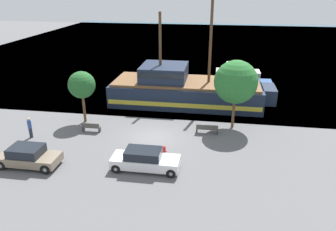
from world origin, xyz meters
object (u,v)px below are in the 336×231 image
at_px(pirate_ship, 184,90).
at_px(bench_promenade_west, 207,129).
at_px(parked_car_curb_front, 145,160).
at_px(pedestrian_walking_near, 30,127).
at_px(moored_boat_dockside, 237,72).
at_px(parked_car_curb_mid, 28,156).
at_px(fire_hydrant, 164,150).
at_px(moored_boat_outer, 240,82).
at_px(bench_promenade_east, 91,127).

relative_size(pirate_ship, bench_promenade_west, 9.07).
bearing_deg(bench_promenade_west, pirate_ship, 110.72).
distance_m(pirate_ship, parked_car_curb_front, 13.91).
xyz_separation_m(parked_car_curb_front, pedestrian_walking_near, (-10.56, 3.44, 0.17)).
bearing_deg(parked_car_curb_front, pirate_ship, 84.95).
xyz_separation_m(moored_boat_dockside, parked_car_curb_mid, (-15.42, -25.75, -0.02)).
relative_size(parked_car_curb_mid, pedestrian_walking_near, 2.40).
relative_size(moored_boat_dockside, fire_hydrant, 7.63).
bearing_deg(fire_hydrant, parked_car_curb_front, -114.36).
distance_m(pirate_ship, pedestrian_walking_near, 15.72).
height_order(bench_promenade_west, pedestrian_walking_near, pedestrian_walking_near).
relative_size(pirate_ship, moored_boat_outer, 2.35).
relative_size(moored_boat_outer, pedestrian_walking_near, 4.04).
distance_m(moored_boat_outer, parked_car_curb_front, 21.86).
height_order(pirate_ship, bench_promenade_west, pirate_ship).
xyz_separation_m(bench_promenade_west, pedestrian_walking_near, (-14.56, -3.05, 0.47)).
height_order(fire_hydrant, bench_promenade_east, bench_promenade_east).
distance_m(moored_boat_outer, parked_car_curb_mid, 26.49).
bearing_deg(bench_promenade_west, moored_boat_outer, 76.24).
xyz_separation_m(parked_car_curb_front, bench_promenade_west, (4.00, 6.50, -0.30)).
height_order(parked_car_curb_mid, bench_promenade_east, parked_car_curb_mid).
bearing_deg(parked_car_curb_mid, pirate_ship, 57.15).
relative_size(moored_boat_outer, bench_promenade_west, 3.87).
relative_size(moored_boat_dockside, bench_promenade_west, 3.12).
xyz_separation_m(bench_promenade_east, bench_promenade_west, (9.99, 1.20, 0.01)).
xyz_separation_m(moored_boat_outer, bench_promenade_east, (-13.43, -15.26, -0.31)).
bearing_deg(bench_promenade_east, pedestrian_walking_near, -157.88).
height_order(moored_boat_dockside, parked_car_curb_front, moored_boat_dockside).
height_order(pirate_ship, fire_hydrant, pirate_ship).
height_order(moored_boat_dockside, parked_car_curb_mid, moored_boat_dockside).
xyz_separation_m(moored_boat_dockside, moored_boat_outer, (0.25, -4.39, -0.02)).
height_order(bench_promenade_east, bench_promenade_west, same).
height_order(moored_boat_outer, bench_promenade_west, moored_boat_outer).
xyz_separation_m(pirate_ship, parked_car_curb_front, (-1.22, -13.83, -0.77)).
distance_m(moored_boat_outer, pedestrian_walking_near, 24.84).
bearing_deg(parked_car_curb_front, bench_promenade_west, 58.40).
bearing_deg(moored_boat_dockside, parked_car_curb_mid, -120.91).
bearing_deg(bench_promenade_west, parked_car_curb_mid, -149.14).
height_order(fire_hydrant, bench_promenade_west, bench_promenade_west).
bearing_deg(fire_hydrant, pedestrian_walking_near, 173.76).
bearing_deg(bench_promenade_west, bench_promenade_east, -173.18).
xyz_separation_m(pirate_ship, pedestrian_walking_near, (-11.78, -10.39, -0.60)).
height_order(fire_hydrant, pedestrian_walking_near, pedestrian_walking_near).
bearing_deg(moored_boat_outer, moored_boat_dockside, 93.26).
relative_size(pirate_ship, parked_car_curb_mid, 3.95).
bearing_deg(bench_promenade_east, bench_promenade_west, 6.82).
bearing_deg(fire_hydrant, bench_promenade_west, 55.12).
bearing_deg(parked_car_curb_front, fire_hydrant, 65.64).
distance_m(moored_boat_dockside, pedestrian_walking_near, 27.88).
distance_m(bench_promenade_east, bench_promenade_west, 10.06).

